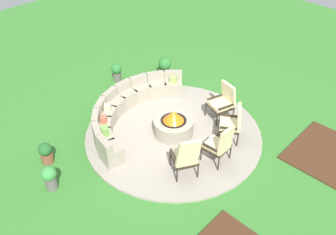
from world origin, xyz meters
name	(u,v)px	position (x,y,z in m)	size (l,w,h in m)	color
ground_plane	(173,134)	(0.00, 0.00, 0.00)	(24.00, 24.00, 0.00)	#387A2D
patio_circle	(173,133)	(0.00, 0.00, 0.03)	(4.68, 4.68, 0.06)	#9E9384
mulch_bed_right	(324,152)	(2.11, -3.25, 0.02)	(1.99, 1.51, 0.04)	#472B19
fire_pit	(173,125)	(0.00, 0.00, 0.32)	(1.06, 1.06, 0.69)	#9E937F
curved_stone_bench	(127,109)	(-0.41, 1.37, 0.36)	(3.77, 2.03, 0.72)	#9E937F
lounge_chair_front_left	(186,156)	(-0.92, -1.23, 0.63)	(0.76, 0.81, 1.16)	#2D2319
lounge_chair_front_right	(220,144)	(-0.03, -1.52, 0.61)	(0.60, 0.58, 1.06)	#2D2319
lounge_chair_back_left	(233,122)	(0.86, -1.25, 0.60)	(0.77, 0.78, 1.04)	#2D2319
lounge_chair_back_right	(223,101)	(1.44, -0.51, 0.61)	(0.76, 0.73, 1.06)	#2D2319
potted_plant_0	(46,152)	(-2.89, 1.49, 0.31)	(0.33, 0.33, 0.58)	brown
potted_plant_1	(165,66)	(2.02, 2.29, 0.35)	(0.42, 0.42, 0.66)	#605B56
potted_plant_2	(50,177)	(-3.26, 0.69, 0.36)	(0.34, 0.34, 0.63)	#605B56
potted_plant_3	(117,71)	(0.72, 3.20, 0.33)	(0.34, 0.34, 0.60)	#605B56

